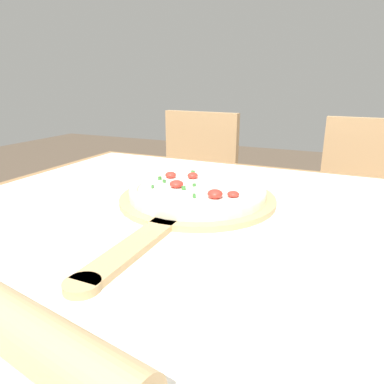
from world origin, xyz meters
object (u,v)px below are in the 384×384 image
pizza (197,190)px  chair_left (192,192)px  pizza_peel (192,202)px  rolling_pin (24,331)px  chair_right (364,216)px

pizza → chair_left: 0.91m
pizza_peel → chair_left: chair_left is taller
rolling_pin → chair_left: (-0.39, 1.26, -0.28)m
pizza_peel → rolling_pin: size_ratio=1.46×
chair_left → chair_right: (0.75, 0.00, 0.00)m
pizza → chair_right: size_ratio=0.33×
rolling_pin → chair_right: (0.37, 1.26, -0.28)m
pizza_peel → pizza: (-0.00, 0.03, 0.02)m
rolling_pin → chair_left: 1.35m
rolling_pin → chair_right: chair_right is taller
chair_left → rolling_pin: bearing=-68.5°
chair_right → pizza: bearing=-114.1°
pizza → chair_right: bearing=63.3°
chair_left → chair_right: 0.75m
chair_right → chair_left: bearing=-177.5°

